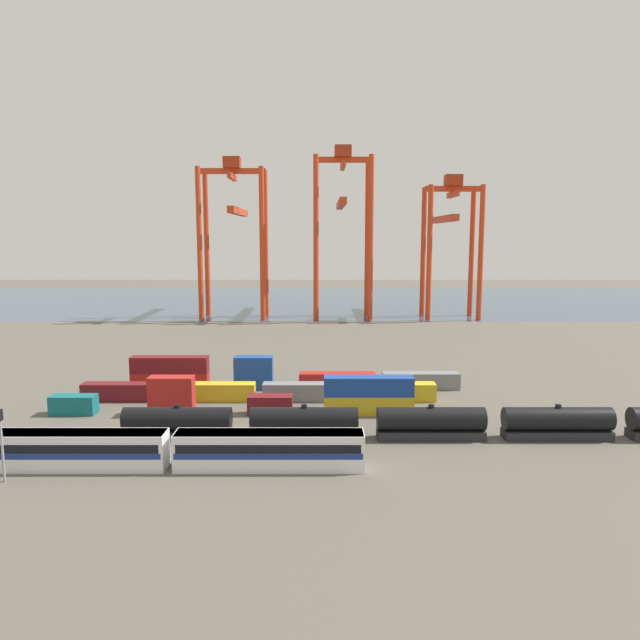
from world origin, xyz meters
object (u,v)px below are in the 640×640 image
signal_mast (4,435)px  gantry_crane_east (452,232)px  passenger_train (173,448)px  freight_tank_row (433,423)px  gantry_crane_west (237,223)px  shipping_container_9 (397,392)px  shipping_container_14 (340,381)px  shipping_container_1 (174,405)px  shipping_container_0 (76,404)px  gantry_crane_central (345,217)px

signal_mast → gantry_crane_east: bearing=60.2°
passenger_train → signal_mast: 16.16m
freight_tank_row → gantry_crane_west: size_ratio=1.57×
gantry_crane_west → gantry_crane_east: size_ratio=1.12×
shipping_container_9 → shipping_container_14: 10.60m
shipping_container_9 → shipping_container_14: same height
signal_mast → gantry_crane_west: size_ratio=0.16×
freight_tank_row → gantry_crane_west: gantry_crane_west is taller
passenger_train → shipping_container_1: bearing=103.7°
freight_tank_row → shipping_container_0: 47.79m
signal_mast → shipping_container_1: (10.93, 22.47, -3.49)m
gantry_crane_east → gantry_crane_central: bearing=179.7°
passenger_train → gantry_crane_east: (54.03, 117.99, 23.12)m
passenger_train → shipping_container_14: size_ratio=3.32×
freight_tank_row → gantry_crane_central: (-6.61, 109.09, 27.74)m
shipping_container_14 → gantry_crane_east: 95.69m
passenger_train → shipping_container_9: (26.44, 25.79, -0.84)m
passenger_train → gantry_crane_central: (22.11, 118.16, 27.57)m
freight_tank_row → shipping_container_9: size_ratio=6.04×
signal_mast → gantry_crane_central: gantry_crane_central is taller
gantry_crane_central → gantry_crane_east: (31.92, -0.16, -4.45)m
gantry_crane_central → gantry_crane_west: bearing=-179.4°
shipping_container_0 → gantry_crane_central: 110.64m
passenger_train → shipping_container_14: passenger_train is taller
signal_mast → shipping_container_1: 25.22m
passenger_train → gantry_crane_central: 123.33m
signal_mast → shipping_container_9: signal_mast is taller
shipping_container_0 → gantry_crane_east: size_ratio=0.14×
freight_tank_row → shipping_container_9: bearing=97.8°
signal_mast → shipping_container_14: size_ratio=0.61×
signal_mast → gantry_crane_central: bearing=72.8°
passenger_train → gantry_crane_east: gantry_crane_east is taller
shipping_container_14 → passenger_train: bearing=-119.3°
freight_tank_row → signal_mast: 46.10m
shipping_container_0 → gantry_crane_west: bearing=85.2°
freight_tank_row → shipping_container_14: 25.70m
passenger_train → shipping_container_0: bearing=133.4°
shipping_container_14 → gantry_crane_central: size_ratio=0.24×
signal_mast → gantry_crane_west: (5.76, 121.25, 23.11)m
signal_mast → gantry_crane_central: (37.68, 121.58, 24.93)m
shipping_container_0 → gantry_crane_central: bearing=68.0°
shipping_container_1 → shipping_container_9: same height
freight_tank_row → gantry_crane_east: bearing=76.9°
shipping_container_1 → gantry_crane_central: gantry_crane_central is taller
shipping_container_14 → gantry_crane_central: (3.85, 85.62, 28.41)m
shipping_container_14 → gantry_crane_west: size_ratio=0.26×
shipping_container_1 → gantry_crane_west: size_ratio=0.13×
shipping_container_1 → gantry_crane_east: bearing=59.3°
shipping_container_0 → gantry_crane_east: gantry_crane_east is taller
passenger_train → freight_tank_row: (28.72, 9.07, -0.17)m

